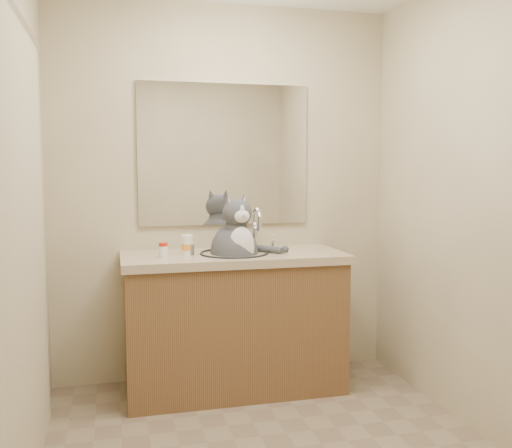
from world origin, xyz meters
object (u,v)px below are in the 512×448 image
at_px(cat, 235,249).
at_px(pill_bottle_orange, 187,245).
at_px(pill_bottle_redcap, 163,250).
at_px(grey_canister, 191,250).

distance_m(cat, pill_bottle_orange, 0.29).
bearing_deg(pill_bottle_orange, cat, -3.72).
height_order(pill_bottle_redcap, pill_bottle_orange, pill_bottle_orange).
bearing_deg(pill_bottle_redcap, grey_canister, 21.21).
xyz_separation_m(pill_bottle_orange, grey_canister, (0.02, -0.01, -0.03)).
distance_m(pill_bottle_orange, grey_canister, 0.03).
bearing_deg(cat, grey_canister, 165.96).
bearing_deg(pill_bottle_orange, pill_bottle_redcap, -152.51).
xyz_separation_m(cat, pill_bottle_orange, (-0.29, 0.02, 0.03)).
xyz_separation_m(cat, pill_bottle_redcap, (-0.44, -0.06, 0.02)).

